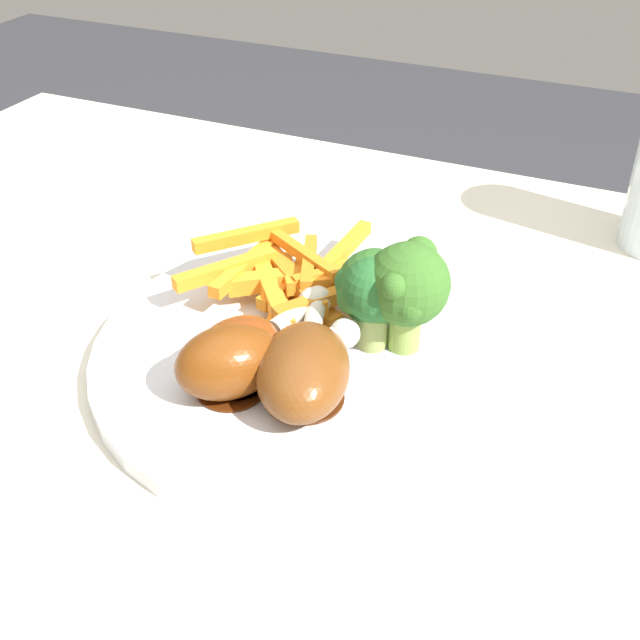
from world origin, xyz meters
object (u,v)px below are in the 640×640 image
(broccoli_floret_middle, at_px, (372,293))
(chicken_drumstick_extra, at_px, (241,350))
(chicken_drumstick_near, at_px, (238,360))
(carrot_fries_pile, at_px, (292,277))
(broccoli_floret_back, at_px, (375,290))
(chicken_drumstick_far, at_px, (304,367))
(dining_table, at_px, (301,521))
(dinner_plate, at_px, (320,353))
(broccoli_floret_front, at_px, (407,286))

(broccoli_floret_middle, bearing_deg, chicken_drumstick_extra, 47.30)
(chicken_drumstick_near, bearing_deg, carrot_fries_pile, -81.90)
(broccoli_floret_back, distance_m, chicken_drumstick_far, 0.07)
(broccoli_floret_back, relative_size, chicken_drumstick_extra, 0.52)
(dining_table, bearing_deg, chicken_drumstick_near, 41.25)
(dinner_plate, xyz_separation_m, broccoli_floret_back, (-0.03, -0.02, 0.04))
(chicken_drumstick_near, relative_size, chicken_drumstick_far, 0.81)
(dining_table, bearing_deg, dinner_plate, -88.65)
(broccoli_floret_middle, relative_size, chicken_drumstick_near, 0.59)
(broccoli_floret_back, xyz_separation_m, chicken_drumstick_extra, (0.06, 0.07, -0.02))
(broccoli_floret_back, bearing_deg, broccoli_floret_front, 174.21)
(dinner_plate, relative_size, chicken_drumstick_far, 2.26)
(chicken_drumstick_far, distance_m, chicken_drumstick_extra, 0.04)
(broccoli_floret_front, relative_size, chicken_drumstick_extra, 0.61)
(broccoli_floret_middle, bearing_deg, dining_table, 61.07)
(broccoli_floret_back, height_order, chicken_drumstick_extra, broccoli_floret_back)
(carrot_fries_pile, xyz_separation_m, chicken_drumstick_extra, (-0.01, 0.09, 0.00))
(broccoli_floret_front, xyz_separation_m, broccoli_floret_back, (0.02, -0.00, -0.01))
(carrot_fries_pile, bearing_deg, chicken_drumstick_extra, 96.74)
(dinner_plate, relative_size, chicken_drumstick_extra, 2.44)
(broccoli_floret_middle, height_order, carrot_fries_pile, broccoli_floret_middle)
(dinner_plate, distance_m, broccoli_floret_middle, 0.06)
(dining_table, distance_m, dinner_plate, 0.13)
(carrot_fries_pile, bearing_deg, broccoli_floret_front, 165.24)
(chicken_drumstick_far, bearing_deg, dinner_plate, -76.55)
(dining_table, relative_size, broccoli_floret_back, 16.58)
(broccoli_floret_middle, xyz_separation_m, chicken_drumstick_far, (0.02, 0.06, -0.02))
(dining_table, xyz_separation_m, chicken_drumstick_near, (0.03, 0.02, 0.15))
(chicken_drumstick_near, distance_m, chicken_drumstick_far, 0.04)
(dining_table, distance_m, broccoli_floret_front, 0.19)
(chicken_drumstick_extra, bearing_deg, broccoli_floret_front, -138.87)
(carrot_fries_pile, height_order, chicken_drumstick_extra, chicken_drumstick_extra)
(broccoli_floret_front, bearing_deg, chicken_drumstick_extra, 41.13)
(broccoli_floret_back, distance_m, chicken_drumstick_extra, 0.09)
(broccoli_floret_back, xyz_separation_m, chicken_drumstick_far, (0.02, 0.07, -0.02))
(dinner_plate, distance_m, broccoli_floret_back, 0.06)
(broccoli_floret_back, relative_size, carrot_fries_pile, 0.43)
(broccoli_floret_front, relative_size, broccoli_floret_middle, 1.17)
(carrot_fries_pile, height_order, chicken_drumstick_near, chicken_drumstick_near)
(chicken_drumstick_far, bearing_deg, broccoli_floret_back, -103.06)
(chicken_drumstick_near, bearing_deg, chicken_drumstick_extra, -70.39)
(dining_table, relative_size, carrot_fries_pile, 7.15)
(broccoli_floret_front, bearing_deg, broccoli_floret_middle, 15.33)
(broccoli_floret_middle, distance_m, chicken_drumstick_extra, 0.09)
(broccoli_floret_back, height_order, chicken_drumstick_near, broccoli_floret_back)
(broccoli_floret_middle, bearing_deg, broccoli_floret_front, -164.67)
(broccoli_floret_middle, relative_size, chicken_drumstick_extra, 0.52)
(broccoli_floret_back, bearing_deg, carrot_fries_pile, -17.38)
(broccoli_floret_back, height_order, chicken_drumstick_far, broccoli_floret_back)
(broccoli_floret_front, bearing_deg, broccoli_floret_back, -5.79)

